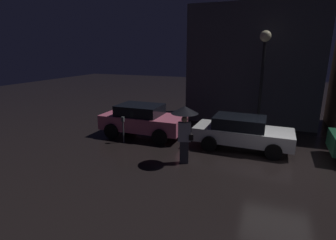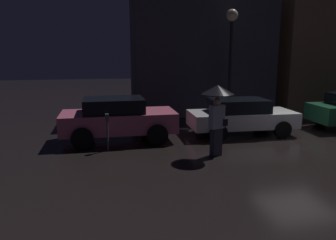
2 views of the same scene
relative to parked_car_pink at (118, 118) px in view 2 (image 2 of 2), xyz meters
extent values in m
plane|color=black|center=(6.25, -1.43, -0.81)|extent=(60.00, 60.00, 0.00)
cube|color=#3D3D47|center=(4.55, 5.07, 2.41)|extent=(7.00, 3.00, 6.45)
cube|color=#8C664C|center=(12.10, 5.07, 2.88)|extent=(6.67, 3.00, 7.39)
cube|color=#DB6684|center=(0.04, 0.00, -0.11)|extent=(3.97, 1.77, 0.68)
cube|color=black|center=(-0.12, 0.00, 0.47)|extent=(2.07, 1.56, 0.49)
cylinder|color=black|center=(1.27, 0.88, -0.45)|extent=(0.72, 0.22, 0.72)
cylinder|color=black|center=(1.27, -0.88, -0.45)|extent=(0.72, 0.22, 0.72)
cylinder|color=black|center=(-1.19, 0.88, -0.45)|extent=(0.72, 0.22, 0.72)
cylinder|color=black|center=(-1.19, -0.88, -0.45)|extent=(0.72, 0.22, 0.72)
cube|color=silver|center=(4.68, 0.00, -0.21)|extent=(4.03, 1.77, 0.57)
cube|color=black|center=(4.52, 0.00, 0.32)|extent=(2.11, 1.52, 0.48)
cylinder|color=black|center=(5.92, 0.83, -0.49)|extent=(0.64, 0.22, 0.64)
cylinder|color=black|center=(5.92, -0.83, -0.49)|extent=(0.64, 0.22, 0.64)
cylinder|color=black|center=(3.45, 0.83, -0.49)|extent=(0.64, 0.22, 0.64)
cylinder|color=black|center=(3.45, -0.83, -0.49)|extent=(0.64, 0.22, 0.64)
cylinder|color=black|center=(8.69, 0.89, -0.50)|extent=(0.63, 0.22, 0.63)
cube|color=#383842|center=(2.84, -2.32, -0.39)|extent=(0.37, 0.30, 0.85)
cube|color=#B2B7C6|center=(2.84, -2.32, 0.39)|extent=(0.50, 0.35, 0.71)
sphere|color=tan|center=(2.84, -2.32, 0.86)|extent=(0.23, 0.23, 0.23)
cylinder|color=black|center=(2.84, -2.32, 0.66)|extent=(0.02, 0.02, 0.82)
cone|color=black|center=(2.84, -2.32, 1.20)|extent=(0.97, 0.97, 0.27)
cube|color=black|center=(3.09, -2.32, 0.21)|extent=(0.18, 0.15, 0.22)
cylinder|color=#4C5154|center=(-0.38, -1.17, -0.33)|extent=(0.06, 0.06, 0.98)
cube|color=#4C5154|center=(-0.38, -1.17, 0.27)|extent=(0.12, 0.10, 0.22)
cylinder|color=black|center=(5.17, 2.59, 1.40)|extent=(0.14, 0.14, 4.42)
sphere|color=#F9EAB7|center=(5.17, 2.59, 3.87)|extent=(0.52, 0.52, 0.52)
camera|label=1|loc=(5.51, -10.92, 3.23)|focal=28.00mm
camera|label=2|loc=(-0.47, -11.43, 2.27)|focal=35.00mm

